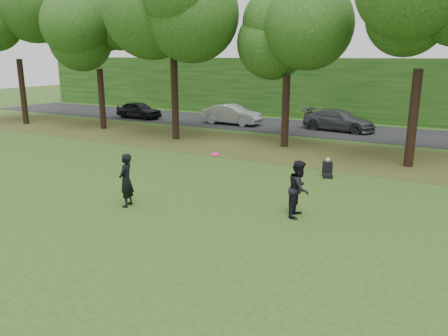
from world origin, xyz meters
name	(u,v)px	position (x,y,z in m)	size (l,w,h in m)	color
ground	(207,242)	(0.00, 0.00, 0.00)	(120.00, 120.00, 0.00)	#2D4816
leaf_litter	(330,155)	(0.00, 13.00, 0.01)	(60.00, 7.00, 0.01)	#4F431C
street	(362,132)	(0.00, 21.00, 0.01)	(70.00, 7.00, 0.02)	black
far_hedge	(380,90)	(0.00, 27.00, 2.50)	(70.00, 3.00, 5.00)	#133F12
player_left	(126,180)	(-4.06, 1.28, 0.95)	(0.70, 0.46, 1.91)	black
player_right	(299,189)	(1.60, 3.29, 0.95)	(0.92, 0.72, 1.90)	black
parked_cars	(347,123)	(-0.82, 20.02, 0.73)	(37.84, 4.38, 1.52)	black
frisbee	(215,154)	(-0.95, 2.16, 2.06)	(0.35, 0.35, 0.07)	#E8136D
seated_person	(327,169)	(1.06, 8.66, 0.31)	(0.64, 0.83, 0.83)	black
tree_line	(333,1)	(-0.34, 12.94, 7.84)	(55.30, 7.90, 12.31)	black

